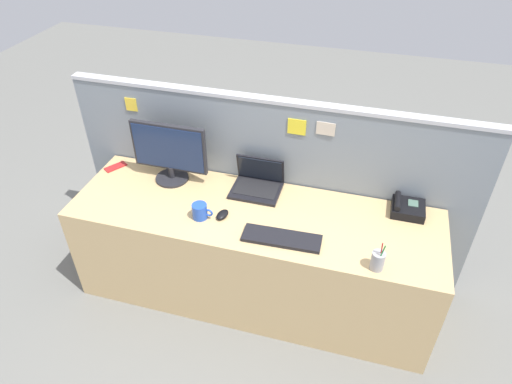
{
  "coord_description": "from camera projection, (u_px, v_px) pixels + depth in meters",
  "views": [
    {
      "loc": [
        0.6,
        -2.07,
        2.52
      ],
      "look_at": [
        0.0,
        0.05,
        0.84
      ],
      "focal_mm": 32.07,
      "sensor_mm": 36.0,
      "label": 1
    }
  ],
  "objects": [
    {
      "name": "keyboard_main",
      "position": [
        282.0,
        238.0,
        2.6
      ],
      "size": [
        0.45,
        0.16,
        0.02
      ],
      "primitive_type": "cube",
      "rotation": [
        0.0,
        0.0,
        0.04
      ],
      "color": "black",
      "rests_on": "desk"
    },
    {
      "name": "desk_phone",
      "position": [
        407.0,
        208.0,
        2.78
      ],
      "size": [
        0.2,
        0.18,
        0.09
      ],
      "color": "black",
      "rests_on": "desk"
    },
    {
      "name": "ground_plane",
      "position": [
        254.0,
        291.0,
        3.24
      ],
      "size": [
        10.0,
        10.0,
        0.0
      ],
      "primitive_type": "plane",
      "color": "slate"
    },
    {
      "name": "laptop",
      "position": [
        258.0,
        182.0,
        2.96
      ],
      "size": [
        0.31,
        0.26,
        0.21
      ],
      "color": "black",
      "rests_on": "desk"
    },
    {
      "name": "coffee_mug",
      "position": [
        200.0,
        211.0,
        2.73
      ],
      "size": [
        0.13,
        0.09,
        0.1
      ],
      "color": "blue",
      "rests_on": "desk"
    },
    {
      "name": "pen_cup",
      "position": [
        378.0,
        261.0,
        2.4
      ],
      "size": [
        0.07,
        0.07,
        0.19
      ],
      "color": "#99999E",
      "rests_on": "desk"
    },
    {
      "name": "desktop_monitor",
      "position": [
        169.0,
        151.0,
        2.95
      ],
      "size": [
        0.51,
        0.22,
        0.41
      ],
      "color": "#232328",
      "rests_on": "desk"
    },
    {
      "name": "cell_phone_red_case",
      "position": [
        116.0,
        167.0,
        3.19
      ],
      "size": [
        0.13,
        0.16,
        0.01
      ],
      "primitive_type": "cube",
      "rotation": [
        0.0,
        0.0,
        -0.57
      ],
      "color": "#B22323",
      "rests_on": "desk"
    },
    {
      "name": "computer_mouse_right_hand",
      "position": [
        222.0,
        215.0,
        2.76
      ],
      "size": [
        0.08,
        0.11,
        0.03
      ],
      "primitive_type": "ellipsoid",
      "rotation": [
        0.0,
        0.0,
        -0.21
      ],
      "color": "black",
      "rests_on": "desk"
    },
    {
      "name": "desk",
      "position": [
        254.0,
        254.0,
        3.02
      ],
      "size": [
        2.29,
        0.69,
        0.72
      ],
      "primitive_type": "cube",
      "color": "tan",
      "rests_on": "ground_plane"
    },
    {
      "name": "cubicle_divider",
      "position": [
        269.0,
        185.0,
        3.13
      ],
      "size": [
        2.71,
        0.08,
        1.31
      ],
      "color": "gray",
      "rests_on": "ground_plane"
    }
  ]
}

